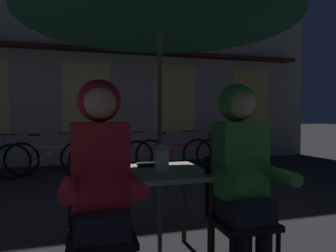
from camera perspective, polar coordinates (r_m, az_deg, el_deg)
The scene contains 14 objects.
cafe_table at distance 2.40m, azimuth -1.58°, elevation -10.80°, with size 0.72×0.72×0.74m.
patio_umbrella at distance 2.50m, azimuth -1.62°, elevation 22.77°, with size 2.10×2.10×2.31m.
lantern at distance 2.27m, azimuth -1.23°, elevation -5.86°, with size 0.11×0.11×0.23m.
chair_left at distance 2.02m, azimuth -12.76°, elevation -17.77°, with size 0.40×0.40×0.87m.
chair_right at distance 2.28m, azimuth 13.08°, elevation -15.44°, with size 0.40×0.40×0.87m.
person_left_hooded at distance 1.88m, azimuth -12.75°, elevation -8.05°, with size 0.45×0.56×1.40m.
person_right_hooded at distance 2.15m, azimuth 13.90°, elevation -6.74°, with size 0.45×0.56×1.40m.
shopfront_building at distance 7.99m, azimuth -7.22°, elevation 15.99°, with size 10.00×0.93×6.20m.
bicycle_second at distance 6.24m, azimuth -21.65°, elevation -5.66°, with size 1.68×0.18×0.84m.
bicycle_third at distance 6.09m, azimuth -10.62°, elevation -5.73°, with size 1.68×0.09×0.84m.
bicycle_fourth at distance 6.45m, azimuth 1.18°, elevation -5.25°, with size 1.67×0.33×0.84m.
bicycle_fifth at distance 6.94m, azimuth 11.38°, elevation -4.77°, with size 1.67×0.31×0.84m.
book at distance 2.57m, azimuth -3.66°, elevation -7.35°, with size 0.20×0.14×0.02m, color black.
potted_plant at distance 7.66m, azimuth 10.02°, elevation -2.63°, with size 0.60×0.60×0.92m.
Camera 1 is at (-0.58, -2.27, 1.18)m, focal length 31.90 mm.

